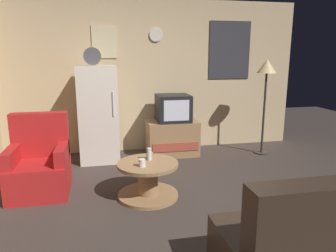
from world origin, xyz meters
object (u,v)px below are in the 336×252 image
at_px(armchair, 40,166).
at_px(coffee_table, 148,180).
at_px(mug_ceramic_tan, 150,156).
at_px(mug_ceramic_white, 142,163).
at_px(crt_tv, 173,108).
at_px(standing_lamp, 267,74).
at_px(fridge, 99,114).
at_px(tv_stand, 172,138).
at_px(wine_glass, 149,154).

bearing_deg(armchair, coffee_table, -17.72).
bearing_deg(mug_ceramic_tan, mug_ceramic_white, -117.17).
height_order(crt_tv, standing_lamp, standing_lamp).
bearing_deg(standing_lamp, mug_ceramic_white, -147.40).
relative_size(fridge, crt_tv, 3.28).
xyz_separation_m(tv_stand, wine_glass, (-0.60, -1.47, 0.21)).
distance_m(tv_stand, crt_tv, 0.51).
bearing_deg(crt_tv, mug_ceramic_tan, -112.94).
distance_m(mug_ceramic_white, mug_ceramic_tan, 0.26).
relative_size(tv_stand, crt_tv, 1.56).
bearing_deg(fridge, mug_ceramic_white, -73.75).
height_order(tv_stand, mug_ceramic_tan, tv_stand).
xyz_separation_m(fridge, mug_ceramic_white, (0.48, -1.64, -0.28)).
bearing_deg(mug_ceramic_white, crt_tv, 66.45).
relative_size(tv_stand, standing_lamp, 0.53).
relative_size(fridge, mug_ceramic_tan, 19.67).
height_order(coffee_table, mug_ceramic_tan, mug_ceramic_tan).
relative_size(standing_lamp, wine_glass, 10.60).
bearing_deg(fridge, mug_ceramic_tan, -66.90).
relative_size(tv_stand, mug_ceramic_tan, 9.33).
xyz_separation_m(tv_stand, coffee_table, (-0.64, -1.55, -0.08)).
bearing_deg(wine_glass, mug_ceramic_tan, 72.16).
bearing_deg(crt_tv, wine_glass, -112.86).
distance_m(crt_tv, mug_ceramic_white, 1.86).
height_order(crt_tv, mug_ceramic_white, crt_tv).
bearing_deg(mug_ceramic_tan, standing_lamp, 29.47).
relative_size(wine_glass, mug_ceramic_white, 1.67).
xyz_separation_m(fridge, armchair, (-0.72, -1.11, -0.42)).
relative_size(fridge, tv_stand, 2.11).
xyz_separation_m(coffee_table, armchair, (-1.27, 0.41, 0.12)).
bearing_deg(tv_stand, wine_glass, -112.39).
xyz_separation_m(crt_tv, mug_ceramic_white, (-0.73, -1.68, -0.33)).
distance_m(mug_ceramic_tan, armchair, 1.35).
height_order(mug_ceramic_tan, armchair, armchair).
bearing_deg(wine_glass, fridge, 112.48).
relative_size(crt_tv, armchair, 0.56).
bearing_deg(standing_lamp, crt_tv, 170.86).
bearing_deg(mug_ceramic_tan, wine_glass, -107.84).
bearing_deg(crt_tv, mug_ceramic_white, -113.55).
distance_m(tv_stand, armchair, 2.23).
bearing_deg(crt_tv, coffee_table, -112.73).
xyz_separation_m(crt_tv, standing_lamp, (1.51, -0.24, 0.56)).
relative_size(standing_lamp, armchair, 1.66).
distance_m(fridge, armchair, 1.38).
relative_size(fridge, wine_glass, 11.80).
height_order(tv_stand, crt_tv, crt_tv).
bearing_deg(armchair, mug_ceramic_tan, -12.75).
height_order(standing_lamp, mug_ceramic_tan, standing_lamp).
relative_size(coffee_table, armchair, 0.75).
bearing_deg(mug_ceramic_tan, coffee_table, -109.98).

